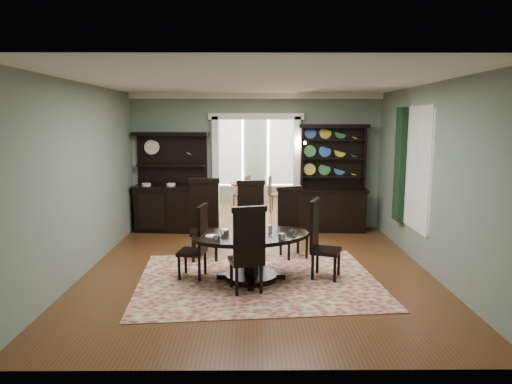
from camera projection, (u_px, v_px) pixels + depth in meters
room at (257, 174)px, 7.21m from camera, size 5.51×6.01×3.01m
parlor at (256, 153)px, 12.64m from camera, size 3.51×3.50×3.01m
doorway_trim at (256, 157)px, 10.13m from camera, size 2.08×0.25×2.57m
right_window at (408, 167)px, 8.10m from camera, size 0.15×1.47×2.12m
wall_sconce at (300, 145)px, 9.94m from camera, size 0.27×0.21×0.21m
rug at (258, 280)px, 6.96m from camera, size 3.81×3.07×0.01m
dining_table at (251, 248)px, 6.92m from camera, size 2.03×2.03×0.71m
centerpiece at (254, 230)px, 6.88m from camera, size 1.37×0.88×0.23m
chair_far_left at (205, 216)px, 8.03m from camera, size 0.56×0.53×1.41m
chair_far_mid at (251, 216)px, 8.20m from camera, size 0.55×0.53×1.35m
chair_far_right at (291, 220)px, 8.13m from camera, size 0.59×0.57×1.25m
chair_end_left at (198, 240)px, 6.97m from camera, size 0.47×0.49×1.15m
chair_end_right at (320, 237)px, 7.00m from camera, size 0.56×0.57×1.22m
chair_near at (248, 248)px, 6.32m from camera, size 0.57×0.55×1.27m
sideboard at (172, 197)px, 10.00m from camera, size 1.69×0.72×2.17m
welsh_dresser at (333, 193)px, 10.01m from camera, size 1.53×0.64×2.33m
parlor_table at (246, 193)px, 12.16m from camera, size 0.82×0.82×0.76m
parlor_chair_left at (244, 193)px, 11.96m from camera, size 0.47×0.46×1.01m
parlor_chair_right at (274, 193)px, 12.10m from camera, size 0.44×0.43×0.96m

